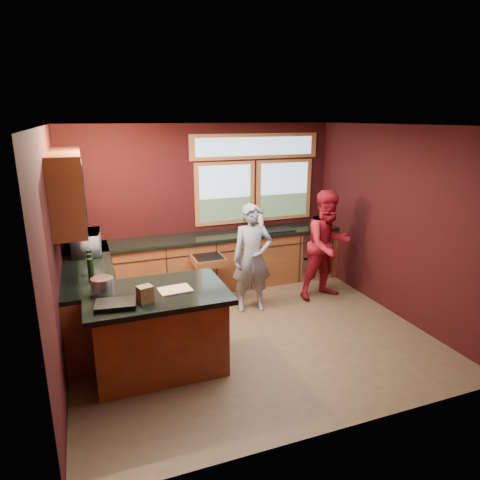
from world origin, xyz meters
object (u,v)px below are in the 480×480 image
island (158,330)px  person_red (328,245)px  person_grey (252,258)px  stock_pot (102,286)px  cutting_board (175,290)px

island → person_red: (2.86, 1.11, 0.39)m
person_grey → person_red: 1.28m
person_red → stock_pot: (-3.41, -0.96, 0.17)m
island → person_grey: (1.59, 1.10, 0.33)m
person_red → stock_pot: bearing=-169.9°
island → person_red: size_ratio=0.90×
stock_pot → island: bearing=-15.3°
island → person_grey: size_ratio=0.96×
island → person_grey: 1.95m
island → stock_pot: size_ratio=6.46×
person_grey → stock_pot: bearing=-145.3°
island → person_red: person_red is taller
person_red → stock_pot: size_ratio=7.21×
stock_pot → person_grey: bearing=23.9°
cutting_board → person_red: bearing=23.6°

